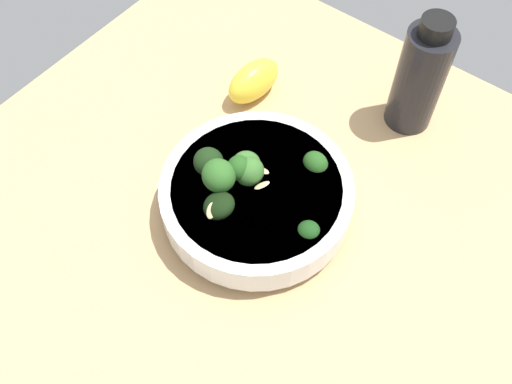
# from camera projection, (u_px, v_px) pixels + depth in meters

# --- Properties ---
(ground_plane) EXTENTS (0.69, 0.69, 0.05)m
(ground_plane) POSITION_uv_depth(u_px,v_px,m) (247.00, 214.00, 0.69)
(ground_plane) COLOR tan
(bowl_of_broccoli) EXTENTS (0.21, 0.21, 0.09)m
(bowl_of_broccoli) POSITION_uv_depth(u_px,v_px,m) (254.00, 194.00, 0.64)
(bowl_of_broccoli) COLOR white
(bowl_of_broccoli) RESTS_ON ground_plane
(lemon_wedge) EXTENTS (0.05, 0.08, 0.05)m
(lemon_wedge) POSITION_uv_depth(u_px,v_px,m) (254.00, 81.00, 0.74)
(lemon_wedge) COLOR yellow
(lemon_wedge) RESTS_ON ground_plane
(bottle_tall) EXTENTS (0.06, 0.06, 0.16)m
(bottle_tall) POSITION_uv_depth(u_px,v_px,m) (420.00, 77.00, 0.68)
(bottle_tall) COLOR black
(bottle_tall) RESTS_ON ground_plane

